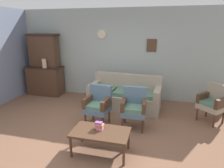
# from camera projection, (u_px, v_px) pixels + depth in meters

# --- Properties ---
(ground_plane) EXTENTS (7.68, 7.68, 0.00)m
(ground_plane) POSITION_uv_depth(u_px,v_px,m) (94.00, 140.00, 3.81)
(ground_plane) COLOR brown
(wall_back_with_decor) EXTENTS (6.40, 0.09, 2.70)m
(wall_back_with_decor) POSITION_uv_depth(u_px,v_px,m) (121.00, 54.00, 5.87)
(wall_back_with_decor) COLOR #939E99
(wall_back_with_decor) RESTS_ON ground
(side_cabinet) EXTENTS (1.16, 0.55, 0.93)m
(side_cabinet) POSITION_uv_depth(u_px,v_px,m) (46.00, 80.00, 6.34)
(side_cabinet) COLOR #472D1E
(side_cabinet) RESTS_ON ground
(cabinet_upper_hutch) EXTENTS (0.99, 0.38, 1.03)m
(cabinet_upper_hutch) POSITION_uv_depth(u_px,v_px,m) (44.00, 50.00, 6.14)
(cabinet_upper_hutch) COLOR #472D1E
(cabinet_upper_hutch) RESTS_ON side_cabinet
(vase_on_cabinet) EXTENTS (0.14, 0.14, 0.28)m
(vase_on_cabinet) POSITION_uv_depth(u_px,v_px,m) (44.00, 63.00, 5.98)
(vase_on_cabinet) COLOR tan
(vase_on_cabinet) RESTS_ON side_cabinet
(floral_couch) EXTENTS (1.96, 0.93, 0.90)m
(floral_couch) POSITION_uv_depth(u_px,v_px,m) (125.00, 96.00, 5.29)
(floral_couch) COLOR gray
(floral_couch) RESTS_ON ground
(armchair_near_cabinet) EXTENTS (0.57, 0.55, 0.90)m
(armchair_near_cabinet) POSITION_uv_depth(u_px,v_px,m) (98.00, 104.00, 4.33)
(armchair_near_cabinet) COLOR slate
(armchair_near_cabinet) RESTS_ON ground
(armchair_row_middle) EXTENTS (0.54, 0.51, 0.90)m
(armchair_row_middle) POSITION_uv_depth(u_px,v_px,m) (134.00, 106.00, 4.20)
(armchair_row_middle) COLOR slate
(armchair_row_middle) RESTS_ON ground
(wingback_chair_by_fireplace) EXTENTS (0.71, 0.71, 0.90)m
(wingback_chair_by_fireplace) POSITION_uv_depth(u_px,v_px,m) (213.00, 102.00, 4.45)
(wingback_chair_by_fireplace) COLOR gray
(wingback_chair_by_fireplace) RESTS_ON ground
(coffee_table) EXTENTS (1.00, 0.56, 0.42)m
(coffee_table) POSITION_uv_depth(u_px,v_px,m) (101.00, 134.00, 3.35)
(coffee_table) COLOR #472D1E
(coffee_table) RESTS_ON ground
(book_stack_on_table) EXTENTS (0.15, 0.12, 0.14)m
(book_stack_on_table) POSITION_uv_depth(u_px,v_px,m) (99.00, 125.00, 3.38)
(book_stack_on_table) COLOR #D89FA2
(book_stack_on_table) RESTS_ON coffee_table
(floor_vase_by_wall) EXTENTS (0.23, 0.23, 0.63)m
(floor_vase_by_wall) POSITION_uv_depth(u_px,v_px,m) (223.00, 100.00, 5.06)
(floor_vase_by_wall) COLOR brown
(floor_vase_by_wall) RESTS_ON ground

